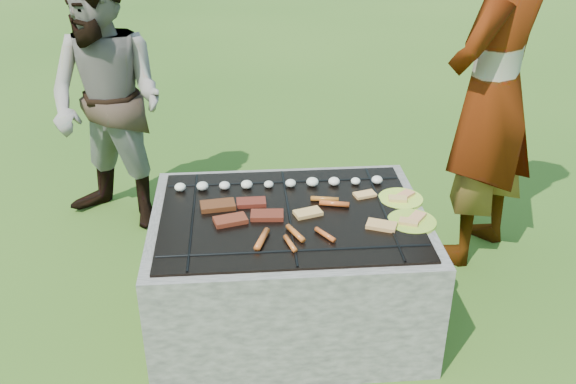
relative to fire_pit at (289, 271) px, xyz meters
name	(u,v)px	position (x,y,z in m)	size (l,w,h in m)	color
lawn	(289,316)	(0.00, 0.00, -0.28)	(60.00, 60.00, 0.00)	#214912
fire_pit	(289,271)	(0.00, 0.00, 0.00)	(1.30, 1.00, 0.62)	gray
mushrooms	(277,183)	(-0.04, 0.27, 0.35)	(1.06, 0.06, 0.04)	#F1EDCC
pork_slabs	(240,211)	(-0.23, 0.03, 0.34)	(0.40, 0.26, 0.02)	brown
sausages	(303,224)	(0.06, -0.12, 0.34)	(0.47, 0.47, 0.03)	#B8591E
bread_on_grate	(351,214)	(0.29, -0.04, 0.34)	(0.47, 0.40, 0.02)	tan
plate_far	(401,199)	(0.56, 0.10, 0.33)	(0.24, 0.24, 0.03)	#F2FB3C
plate_near	(412,221)	(0.56, -0.11, 0.33)	(0.29, 0.29, 0.03)	yellow
cook	(493,94)	(1.13, 0.54, 0.70)	(0.72, 0.47, 1.96)	#A89D8C
bystander	(108,104)	(-0.99, 1.06, 0.51)	(0.77, 0.60, 1.59)	#A08F85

